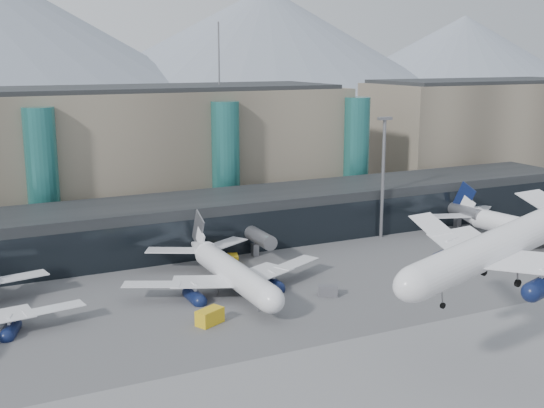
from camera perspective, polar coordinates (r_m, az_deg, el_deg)
The scene contains 16 objects.
ground at distance 94.28m, azimuth 10.71°, elevation -11.68°, with size 900.00×900.00×0.00m, color #515154.
runway_strip at distance 83.98m, azimuth 16.98°, elevation -15.15°, with size 400.00×40.00×0.04m, color slate.
runway_markings at distance 83.97m, azimuth 16.99°, elevation -15.13°, with size 128.00×1.00×0.02m.
concourse at distance 140.70m, azimuth -3.25°, elevation -1.27°, with size 170.00×27.00×10.00m.
terminal_main at distance 162.57m, azimuth -15.92°, elevation 3.88°, with size 130.00×30.00×31.00m.
terminal_east at distance 217.63m, azimuth 17.07°, elevation 5.84°, with size 70.00×30.00×31.00m.
teal_towers at distance 149.41m, azimuth -11.02°, elevation 2.86°, with size 116.40×19.40×46.00m.
mountain_ridge at distance 453.90m, azimuth -17.58°, elevation 12.75°, with size 910.00×400.00×110.00m.
lightmast_mid at distance 144.68m, azimuth 9.28°, elevation 2.78°, with size 3.00×1.20×25.60m.
hero_jet at distance 84.39m, azimuth 19.53°, elevation -2.23°, with size 35.39×35.45×11.50m.
jet_parked_mid at distance 113.95m, azimuth -3.90°, elevation -4.79°, with size 37.13×35.85×11.95m.
jet_parked_right at distance 149.28m, azimuth 19.63°, elevation -1.33°, with size 37.43×37.79×12.22m.
veh_a at distance 104.40m, azimuth -21.44°, elevation -9.46°, with size 2.80×1.57×1.57m, color silver.
veh_b at distance 127.52m, azimuth -3.29°, elevation -4.63°, with size 2.97×1.83×1.71m, color gold.
veh_c at distance 111.16m, azimuth 4.70°, elevation -7.23°, with size 3.15×1.66×1.75m, color #525257.
veh_h at distance 100.06m, azimuth -5.23°, elevation -9.36°, with size 4.08×2.15×2.25m, color gold.
Camera 1 is at (-52.22, -68.68, 38.02)m, focal length 45.00 mm.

